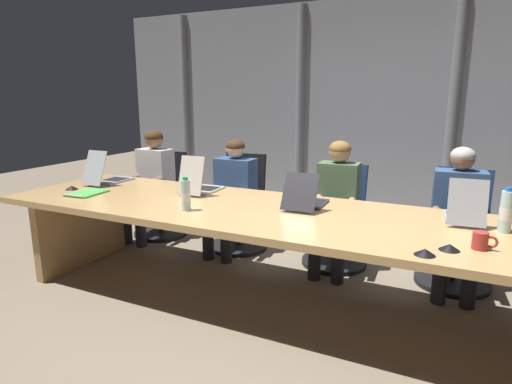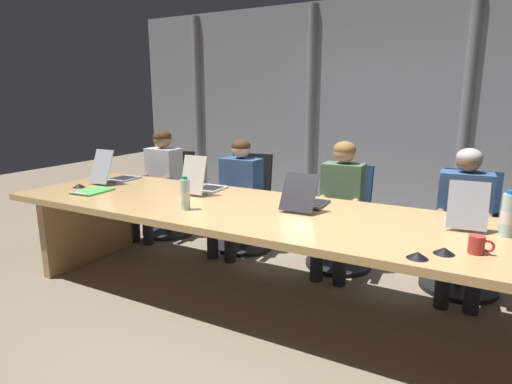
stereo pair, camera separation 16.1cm
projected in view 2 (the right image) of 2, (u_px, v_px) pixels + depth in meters
ground_plane at (295, 312)px, 3.11m from camera, size 14.68×14.68×0.00m
conference_table at (297, 232)px, 2.98m from camera, size 4.74×1.15×0.74m
curtain_backdrop at (387, 113)px, 5.14m from camera, size 7.34×0.17×2.68m
laptop_left_end at (115, 175)px, 4.07m from camera, size 0.22×0.47×0.32m
laptop_left_mid at (204, 185)px, 3.62m from camera, size 0.23×0.43×0.33m
laptop_center at (306, 200)px, 3.13m from camera, size 0.26×0.46×0.27m
laptop_right_mid at (465, 216)px, 2.69m from camera, size 0.26×0.40×0.31m
office_chair_left_end at (170, 203)px, 4.87m from camera, size 0.60×0.60×0.92m
office_chair_left_mid at (246, 213)px, 4.40m from camera, size 0.60×0.60×0.96m
office_chair_center at (341, 228)px, 3.93m from camera, size 0.60×0.60×0.92m
office_chair_right_mid at (463, 246)px, 3.45m from camera, size 0.60×0.60×0.95m
person_left_end at (159, 177)px, 4.67m from camera, size 0.40×0.56×1.18m
person_left_mid at (237, 189)px, 4.21m from camera, size 0.40×0.55×1.13m
person_center at (340, 200)px, 3.71m from camera, size 0.38×0.56×1.16m
person_right_mid at (464, 215)px, 3.26m from camera, size 0.42×0.57×1.16m
water_bottle_primary at (508, 215)px, 2.47m from camera, size 0.08×0.08×0.28m
water_bottle_secondary at (185, 195)px, 3.05m from camera, size 0.07×0.07×0.24m
coffee_mug_near at (477, 245)px, 2.21m from camera, size 0.13×0.08×0.10m
conference_mic_left_side at (417, 255)px, 2.15m from camera, size 0.11×0.11×0.03m
conference_mic_middle at (444, 251)px, 2.21m from camera, size 0.11×0.11×0.03m
conference_mic_right_side at (79, 186)px, 3.81m from camera, size 0.11×0.11×0.03m
spiral_notepad at (93, 191)px, 3.62m from camera, size 0.24×0.32×0.03m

